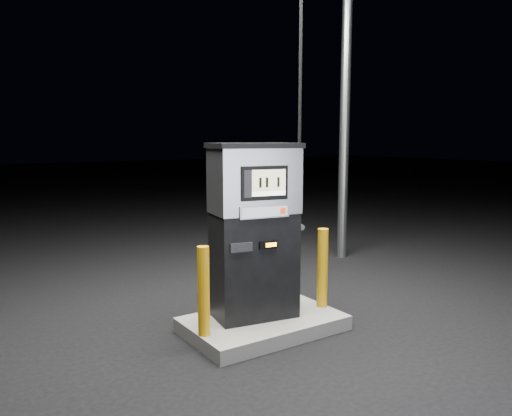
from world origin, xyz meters
TOP-DOWN VIEW (x-y plane):
  - ground at (0.00, 0.00)m, footprint 80.00×80.00m
  - pump_island at (0.00, 0.00)m, footprint 1.60×1.00m
  - fuel_dispenser at (-0.05, 0.08)m, footprint 1.04×0.68m
  - bollard_left at (-0.74, -0.09)m, footprint 0.15×0.15m
  - bollard_right at (0.74, -0.08)m, footprint 0.14×0.14m

SIDE VIEW (x-z plane):
  - ground at x=0.00m, z-range 0.00..0.00m
  - pump_island at x=0.00m, z-range 0.00..0.15m
  - bollard_left at x=-0.74m, z-range 0.15..1.01m
  - bollard_right at x=0.74m, z-range 0.15..1.03m
  - fuel_dispenser at x=-0.05m, z-range -0.80..2.96m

